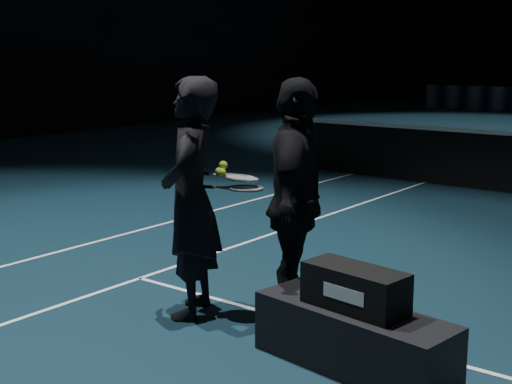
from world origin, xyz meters
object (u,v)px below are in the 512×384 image
(racket_bag, at_px, (355,288))
(racket_lower, at_px, (245,188))
(player_bench, at_px, (354,338))
(tennis_balls, at_px, (221,170))
(player_a, at_px, (191,198))
(racket_upper, at_px, (240,178))
(player_b, at_px, (296,203))

(racket_bag, height_order, racket_lower, racket_lower)
(player_bench, xyz_separation_m, tennis_balls, (-1.34, 0.22, 1.00))
(player_a, height_order, racket_lower, player_a)
(player_a, distance_m, tennis_balls, 0.35)
(racket_bag, distance_m, player_a, 1.63)
(racket_upper, bearing_deg, racket_bag, -43.24)
(player_bench, bearing_deg, player_b, 158.07)
(racket_bag, distance_m, racket_lower, 1.30)
(racket_bag, relative_size, racket_upper, 1.05)
(racket_bag, bearing_deg, player_b, 158.07)
(racket_bag, relative_size, player_b, 0.37)
(racket_upper, bearing_deg, player_b, -9.08)
(player_a, bearing_deg, player_b, 87.40)
(player_bench, height_order, player_b, player_b)
(player_bench, bearing_deg, racket_bag, 0.00)
(tennis_balls, bearing_deg, player_b, 24.42)
(player_b, relative_size, racket_upper, 2.85)
(racket_upper, bearing_deg, tennis_balls, -170.43)
(player_bench, bearing_deg, racket_upper, 173.91)
(tennis_balls, bearing_deg, player_bench, -9.34)
(racket_bag, relative_size, tennis_balls, 5.95)
(player_b, bearing_deg, racket_upper, 81.87)
(racket_upper, xyz_separation_m, tennis_balls, (-0.12, -0.09, 0.07))
(player_bench, bearing_deg, player_a, -175.72)
(player_bench, xyz_separation_m, racket_upper, (-1.23, 0.31, 0.93))
(racket_bag, height_order, player_b, player_b)
(player_bench, height_order, player_a, player_a)
(player_a, xyz_separation_m, tennis_balls, (0.23, 0.11, 0.24))
(player_bench, bearing_deg, racket_lower, 173.88)
(racket_bag, distance_m, player_b, 1.01)
(player_b, xyz_separation_m, tennis_balls, (-0.54, -0.25, 0.24))
(player_b, distance_m, racket_upper, 0.48)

